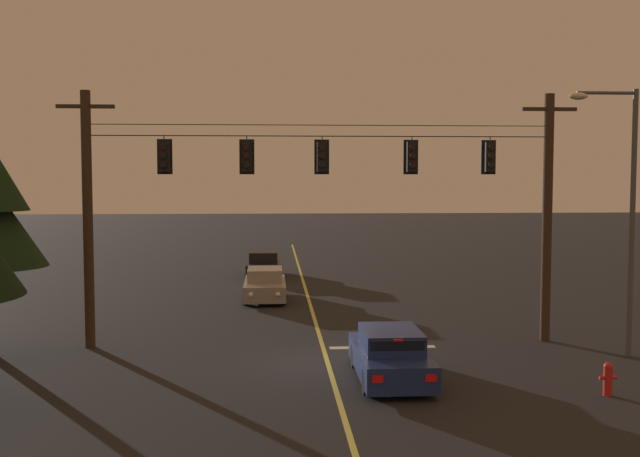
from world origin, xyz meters
TOP-DOWN VIEW (x-y plane):
  - ground_plane at (0.00, 0.00)m, footprint 180.00×180.00m
  - lane_centre_stripe at (0.00, 8.57)m, footprint 0.14×60.00m
  - stop_bar_paint at (1.90, 1.97)m, footprint 3.40×0.36m
  - signal_span_assembly at (0.00, 2.57)m, footprint 16.66×0.32m
  - traffic_light_leftmost at (-5.01, 2.55)m, footprint 0.48×0.41m
  - traffic_light_left_inner at (-2.41, 2.55)m, footprint 0.48×0.41m
  - traffic_light_centre at (0.00, 2.55)m, footprint 0.48×0.41m
  - traffic_light_right_inner at (2.90, 2.55)m, footprint 0.48×0.41m
  - traffic_light_rightmost at (5.48, 2.55)m, footprint 0.48×0.41m
  - car_waiting_near_lane at (1.54, -1.83)m, footprint 1.80×4.33m
  - car_oncoming_lead at (-1.94, 11.55)m, footprint 1.80×4.42m
  - car_oncoming_trailing at (-2.09, 19.23)m, footprint 1.80×4.42m
  - street_lamp_corner at (8.89, 0.32)m, footprint 2.11×0.30m
  - fire_hydrant at (6.72, -3.64)m, footprint 0.44×0.22m

SIDE VIEW (x-z plane):
  - ground_plane at x=0.00m, z-range 0.00..0.00m
  - lane_centre_stripe at x=0.00m, z-range 0.00..0.01m
  - stop_bar_paint at x=1.90m, z-range 0.00..0.01m
  - fire_hydrant at x=6.72m, z-range 0.02..0.86m
  - car_oncoming_lead at x=-1.94m, z-range -0.05..1.34m
  - car_oncoming_trailing at x=-2.09m, z-range -0.05..1.34m
  - car_waiting_near_lane at x=1.54m, z-range -0.05..1.34m
  - signal_span_assembly at x=0.00m, z-range 0.15..8.29m
  - street_lamp_corner at x=8.89m, z-range 0.81..8.85m
  - traffic_light_leftmost at x=-5.01m, z-range 5.48..6.70m
  - traffic_light_left_inner at x=-2.41m, z-range 5.48..6.70m
  - traffic_light_centre at x=0.00m, z-range 5.48..6.70m
  - traffic_light_right_inner at x=2.90m, z-range 5.48..6.70m
  - traffic_light_rightmost at x=5.48m, z-range 5.48..6.70m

